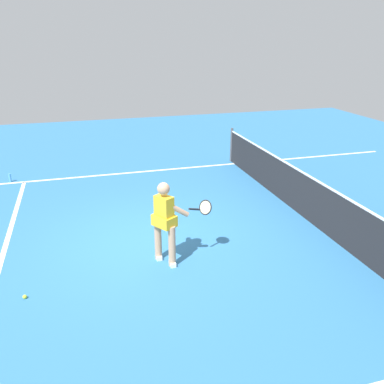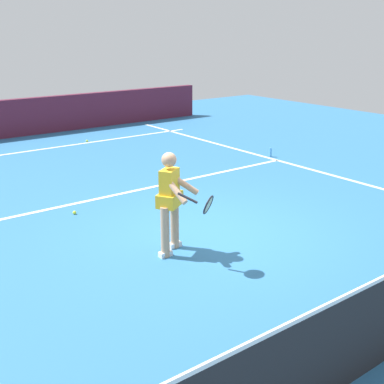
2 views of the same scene
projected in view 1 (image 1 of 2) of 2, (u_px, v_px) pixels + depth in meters
The scene contains 7 objects.
ground_plane at pixel (147, 240), 8.28m from camera, with size 26.24×26.24×0.00m, color teal.
service_line_marking at pixel (2, 259), 7.57m from camera, with size 8.84×0.10×0.01m, color white.
sideline_left_marking at pixel (121, 173), 12.24m from camera, with size 0.10×18.18×0.01m, color white.
court_net at pixel (308, 198), 9.03m from camera, with size 9.52×0.08×1.11m.
tennis_player at pixel (166, 220), 7.18m from camera, with size 0.68×1.14×1.55m.
tennis_ball_near at pixel (25, 297), 6.42m from camera, with size 0.07×0.07×0.07m, color #D1E533.
water_bottle at pixel (10, 178), 11.51m from camera, with size 0.07×0.07×0.24m, color #4C9EE5.
Camera 1 is at (7.34, -1.14, 3.90)m, focal length 37.98 mm.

